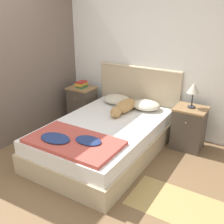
% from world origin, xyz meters
% --- Properties ---
extents(ground_plane, '(16.00, 16.00, 0.00)m').
position_xyz_m(ground_plane, '(0.00, 0.00, 0.00)').
color(ground_plane, brown).
extents(wall_back, '(9.00, 0.06, 2.55)m').
position_xyz_m(wall_back, '(0.00, 2.13, 1.27)').
color(wall_back, white).
rests_on(wall_back, ground_plane).
extents(wall_side_left, '(0.06, 3.10, 2.55)m').
position_xyz_m(wall_side_left, '(-1.27, 1.05, 1.27)').
color(wall_side_left, '#706056').
rests_on(wall_side_left, ground_plane).
extents(bed, '(1.37, 2.08, 0.46)m').
position_xyz_m(bed, '(0.14, 0.99, 0.23)').
color(bed, '#C6B28E').
rests_on(bed, ground_plane).
extents(headboard, '(1.45, 0.06, 1.07)m').
position_xyz_m(headboard, '(0.14, 2.06, 0.56)').
color(headboard, '#C6B28E').
rests_on(headboard, ground_plane).
extents(nightstand_left, '(0.45, 0.41, 0.64)m').
position_xyz_m(nightstand_left, '(-0.84, 1.76, 0.32)').
color(nightstand_left, '#4C4238').
rests_on(nightstand_left, ground_plane).
extents(nightstand_right, '(0.45, 0.41, 0.64)m').
position_xyz_m(nightstand_right, '(1.12, 1.76, 0.32)').
color(nightstand_right, '#4C4238').
rests_on(nightstand_right, ground_plane).
extents(pillow_left, '(0.46, 0.38, 0.14)m').
position_xyz_m(pillow_left, '(-0.13, 1.79, 0.53)').
color(pillow_left, beige).
rests_on(pillow_left, bed).
extents(pillow_right, '(0.46, 0.38, 0.14)m').
position_xyz_m(pillow_right, '(0.40, 1.79, 0.53)').
color(pillow_right, beige).
rests_on(pillow_right, bed).
extents(quilt, '(1.14, 0.64, 0.08)m').
position_xyz_m(quilt, '(0.13, 0.32, 0.49)').
color(quilt, '#BC4C42').
rests_on(quilt, bed).
extents(dog, '(0.23, 0.74, 0.18)m').
position_xyz_m(dog, '(0.17, 1.50, 0.55)').
color(dog, tan).
rests_on(dog, bed).
extents(book_stack, '(0.16, 0.22, 0.11)m').
position_xyz_m(book_stack, '(-0.84, 1.76, 0.69)').
color(book_stack, '#337547').
rests_on(book_stack, nightstand_left).
extents(table_lamp, '(0.18, 0.18, 0.37)m').
position_xyz_m(table_lamp, '(1.12, 1.77, 0.91)').
color(table_lamp, '#2D2D33').
rests_on(table_lamp, nightstand_right).
extents(rug, '(1.14, 0.59, 0.00)m').
position_xyz_m(rug, '(1.46, 0.48, 0.00)').
color(rug, tan).
rests_on(rug, ground_plane).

